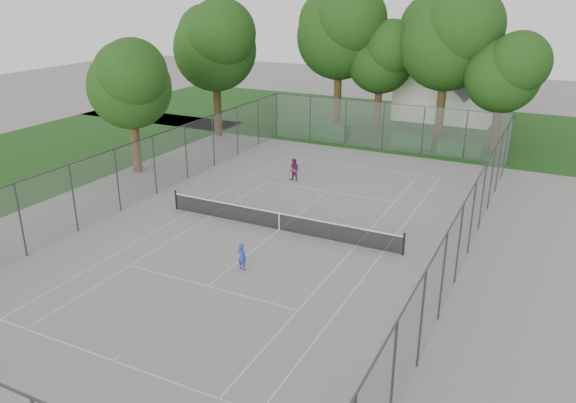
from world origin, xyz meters
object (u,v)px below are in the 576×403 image
at_px(girl_player, 242,257).
at_px(woman_player, 294,170).
at_px(house, 449,71).
at_px(tennis_net, 279,221).

relative_size(girl_player, woman_player, 0.84).
bearing_deg(house, tennis_net, -93.80).
bearing_deg(woman_player, tennis_net, -56.66).
distance_m(house, girl_player, 34.80).
height_order(girl_player, woman_player, woman_player).
xyz_separation_m(tennis_net, house, (2.00, 30.09, 3.78)).
xyz_separation_m(house, woman_player, (-4.67, -22.84, -3.56)).
xyz_separation_m(tennis_net, girl_player, (0.51, -4.48, 0.11)).
xyz_separation_m(house, girl_player, (-1.49, -34.57, -3.68)).
bearing_deg(house, woman_player, -101.55).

